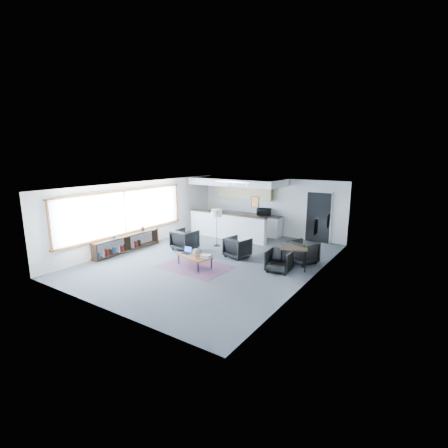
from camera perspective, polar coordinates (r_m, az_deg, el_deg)
The scene contains 21 objects.
room at distance 11.22m, azimuth -2.02°, elevation 0.06°, with size 7.02×9.02×2.62m.
window at distance 12.89m, azimuth -17.04°, elevation 1.82°, with size 0.10×5.95×1.66m.
console at distance 12.92m, azimuth -16.77°, elevation -3.28°, with size 0.35×3.00×0.80m.
kitchenette at distance 14.90m, azimuth 2.55°, elevation 3.38°, with size 4.20×1.96×2.60m.
doorway at distance 14.18m, azimuth 16.26°, elevation 1.21°, with size 1.10×0.12×2.15m.
track_light at distance 13.17m, azimuth 1.46°, elevation 7.27°, with size 1.60×0.07×0.15m.
wall_art_lower at distance 9.98m, azimuth 15.78°, elevation -0.45°, with size 0.03×0.38×0.48m.
wall_art_upper at distance 11.21m, azimuth 17.84°, elevation 0.51°, with size 0.03×0.34×0.44m.
kilim_rug at distance 10.89m, azimuth -5.13°, elevation -7.45°, with size 2.28×1.58×0.01m.
coffee_table at distance 10.77m, azimuth -5.17°, elevation -5.70°, with size 1.30×0.92×0.38m.
laptop at distance 11.04m, azimuth -6.49°, elevation -4.78°, with size 0.32×0.26×0.22m.
ceramic_pot at distance 10.70m, azimuth -4.79°, elevation -4.97°, with size 0.25×0.25×0.25m.
book_stack at distance 10.52m, azimuth -3.12°, elevation -5.68°, with size 0.35×0.30×0.10m.
coaster at distance 10.48m, azimuth -5.33°, elevation -6.04°, with size 0.10×0.10×0.01m.
armchair_left at distance 12.72m, azimuth -6.90°, elevation -2.59°, with size 0.84×0.78×0.86m, color black.
armchair_right at distance 11.71m, azimuth 2.40°, elevation -3.96°, with size 0.78×0.73×0.80m, color black.
floor_lamp at distance 12.96m, azimuth -1.31°, elevation 1.71°, with size 0.57×0.57×1.49m.
dining_table at distance 10.81m, azimuth 12.16°, elevation -4.20°, with size 1.10×1.10×0.72m.
dining_chair_near at distance 10.46m, azimuth 9.69°, elevation -6.53°, with size 0.64×0.60×0.66m, color black.
dining_chair_far at distance 11.40m, azimuth 13.69°, elevation -4.96°, with size 0.70×0.66×0.72m, color black.
microwave at distance 14.81m, azimuth 7.02°, elevation 2.26°, with size 0.58×0.32×0.39m, color black.
Camera 1 is at (6.41, -8.90, 3.65)m, focal length 26.00 mm.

